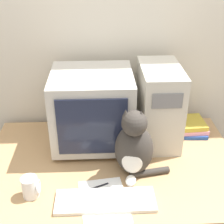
{
  "coord_description": "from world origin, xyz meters",
  "views": [
    {
      "loc": [
        -0.06,
        -0.9,
        1.79
      ],
      "look_at": [
        0.0,
        0.49,
        1.01
      ],
      "focal_mm": 50.0,
      "sensor_mm": 36.0,
      "label": 1
    }
  ],
  "objects_px": {
    "computer_tower": "(159,105)",
    "keyboard": "(105,201)",
    "pen": "(94,188)",
    "cat": "(134,147)",
    "mug": "(31,187)",
    "book_stack": "(192,126)",
    "crt_monitor": "(92,109)"
  },
  "relations": [
    {
      "from": "keyboard",
      "to": "book_stack",
      "type": "xyz_separation_m",
      "value": [
        0.55,
        0.57,
        0.03
      ]
    },
    {
      "from": "computer_tower",
      "to": "pen",
      "type": "xyz_separation_m",
      "value": [
        -0.37,
        -0.42,
        -0.22
      ]
    },
    {
      "from": "crt_monitor",
      "to": "pen",
      "type": "distance_m",
      "value": 0.45
    },
    {
      "from": "computer_tower",
      "to": "mug",
      "type": "distance_m",
      "value": 0.82
    },
    {
      "from": "crt_monitor",
      "to": "keyboard",
      "type": "xyz_separation_m",
      "value": [
        0.06,
        -0.49,
        -0.21
      ]
    },
    {
      "from": "cat",
      "to": "mug",
      "type": "bearing_deg",
      "value": -150.89
    },
    {
      "from": "mug",
      "to": "crt_monitor",
      "type": "bearing_deg",
      "value": 56.2
    },
    {
      "from": "mug",
      "to": "keyboard",
      "type": "bearing_deg",
      "value": -9.91
    },
    {
      "from": "crt_monitor",
      "to": "book_stack",
      "type": "distance_m",
      "value": 0.64
    },
    {
      "from": "cat",
      "to": "pen",
      "type": "bearing_deg",
      "value": -137.71
    },
    {
      "from": "keyboard",
      "to": "pen",
      "type": "relative_size",
      "value": 3.29
    },
    {
      "from": "mug",
      "to": "computer_tower",
      "type": "bearing_deg",
      "value": 34.21
    },
    {
      "from": "cat",
      "to": "book_stack",
      "type": "relative_size",
      "value": 1.9
    },
    {
      "from": "cat",
      "to": "computer_tower",
      "type": "bearing_deg",
      "value": 73.77
    },
    {
      "from": "keyboard",
      "to": "computer_tower",
      "type": "bearing_deg",
      "value": 57.91
    },
    {
      "from": "keyboard",
      "to": "cat",
      "type": "distance_m",
      "value": 0.29
    },
    {
      "from": "cat",
      "to": "mug",
      "type": "height_order",
      "value": "cat"
    },
    {
      "from": "computer_tower",
      "to": "mug",
      "type": "bearing_deg",
      "value": -145.79
    },
    {
      "from": "keyboard",
      "to": "book_stack",
      "type": "bearing_deg",
      "value": 45.7
    },
    {
      "from": "keyboard",
      "to": "mug",
      "type": "xyz_separation_m",
      "value": [
        -0.34,
        0.06,
        0.04
      ]
    },
    {
      "from": "book_stack",
      "to": "pen",
      "type": "xyz_separation_m",
      "value": [
        -0.61,
        -0.48,
        -0.03
      ]
    },
    {
      "from": "crt_monitor",
      "to": "keyboard",
      "type": "bearing_deg",
      "value": -83.47
    },
    {
      "from": "book_stack",
      "to": "mug",
      "type": "xyz_separation_m",
      "value": [
        -0.9,
        -0.51,
        0.01
      ]
    },
    {
      "from": "crt_monitor",
      "to": "book_stack",
      "type": "relative_size",
      "value": 2.23
    },
    {
      "from": "computer_tower",
      "to": "keyboard",
      "type": "distance_m",
      "value": 0.64
    },
    {
      "from": "crt_monitor",
      "to": "pen",
      "type": "bearing_deg",
      "value": -89.32
    },
    {
      "from": "keyboard",
      "to": "mug",
      "type": "relative_size",
      "value": 4.39
    },
    {
      "from": "pen",
      "to": "computer_tower",
      "type": "bearing_deg",
      "value": 48.54
    },
    {
      "from": "book_stack",
      "to": "mug",
      "type": "height_order",
      "value": "mug"
    },
    {
      "from": "pen",
      "to": "cat",
      "type": "bearing_deg",
      "value": 29.41
    },
    {
      "from": "computer_tower",
      "to": "cat",
      "type": "bearing_deg",
      "value": -119.11
    },
    {
      "from": "computer_tower",
      "to": "book_stack",
      "type": "xyz_separation_m",
      "value": [
        0.23,
        0.06,
        -0.19
      ]
    }
  ]
}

